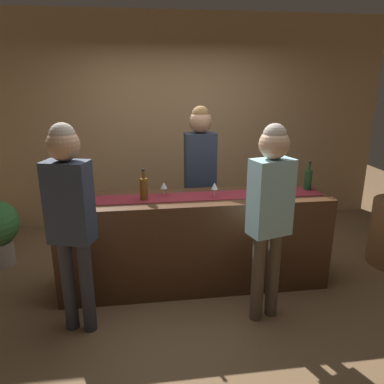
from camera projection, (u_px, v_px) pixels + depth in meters
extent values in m
plane|color=brown|center=(195.00, 283.00, 3.89)|extent=(10.00, 10.00, 0.00)
cube|color=tan|center=(176.00, 122.00, 5.26)|extent=(6.00, 0.12, 2.90)
cube|color=#472B19|center=(195.00, 241.00, 3.75)|extent=(2.64, 0.60, 0.95)
cube|color=maroon|center=(195.00, 196.00, 3.61)|extent=(2.51, 0.28, 0.01)
cylinder|color=brown|center=(144.00, 189.00, 3.49)|extent=(0.07, 0.07, 0.21)
cylinder|color=brown|center=(143.00, 175.00, 3.44)|extent=(0.03, 0.03, 0.08)
cylinder|color=black|center=(143.00, 170.00, 3.43)|extent=(0.03, 0.03, 0.02)
cylinder|color=#B2C6C1|center=(70.00, 190.00, 3.45)|extent=(0.07, 0.07, 0.21)
cylinder|color=#B2C6C1|center=(68.00, 176.00, 3.41)|extent=(0.03, 0.03, 0.08)
cylinder|color=black|center=(68.00, 171.00, 3.40)|extent=(0.03, 0.03, 0.02)
cylinder|color=#194723|center=(308.00, 180.00, 3.80)|extent=(0.07, 0.07, 0.21)
cylinder|color=#194723|center=(309.00, 167.00, 3.75)|extent=(0.03, 0.03, 0.08)
cylinder|color=black|center=(310.00, 162.00, 3.74)|extent=(0.03, 0.03, 0.02)
cylinder|color=silver|center=(214.00, 197.00, 3.61)|extent=(0.06, 0.06, 0.00)
cylinder|color=silver|center=(214.00, 193.00, 3.60)|extent=(0.01, 0.01, 0.08)
cone|color=silver|center=(214.00, 186.00, 3.57)|extent=(0.07, 0.07, 0.06)
cylinder|color=silver|center=(164.00, 196.00, 3.63)|extent=(0.06, 0.06, 0.00)
cylinder|color=silver|center=(164.00, 192.00, 3.62)|extent=(0.01, 0.01, 0.08)
cone|color=silver|center=(164.00, 185.00, 3.60)|extent=(0.07, 0.07, 0.06)
cylinder|color=#26262B|center=(206.00, 224.00, 4.35)|extent=(0.11, 0.11, 0.83)
cylinder|color=#26262B|center=(193.00, 225.00, 4.32)|extent=(0.11, 0.11, 0.83)
cube|color=#2D384C|center=(200.00, 163.00, 4.12)|extent=(0.35, 0.21, 0.66)
sphere|color=tan|center=(200.00, 121.00, 3.98)|extent=(0.25, 0.25, 0.25)
sphere|color=olive|center=(201.00, 115.00, 3.96)|extent=(0.19, 0.19, 0.19)
cylinder|color=brown|center=(258.00, 278.00, 3.21)|extent=(0.11, 0.11, 0.81)
cylinder|color=brown|center=(273.00, 274.00, 3.27)|extent=(0.11, 0.11, 0.81)
cube|color=#99D1E0|center=(271.00, 198.00, 3.02)|extent=(0.38, 0.29, 0.64)
sphere|color=#DBAD89|center=(274.00, 144.00, 2.89)|extent=(0.24, 0.24, 0.24)
sphere|color=#AD9E8E|center=(275.00, 135.00, 2.87)|extent=(0.19, 0.19, 0.19)
cylinder|color=#33333D|center=(69.00, 285.00, 3.09)|extent=(0.11, 0.11, 0.82)
cylinder|color=#33333D|center=(87.00, 287.00, 3.06)|extent=(0.11, 0.11, 0.82)
cube|color=#2D384C|center=(69.00, 202.00, 2.85)|extent=(0.38, 0.29, 0.65)
sphere|color=tan|center=(63.00, 145.00, 2.72)|extent=(0.25, 0.25, 0.25)
sphere|color=#AD9E8E|center=(62.00, 136.00, 2.70)|extent=(0.19, 0.19, 0.19)
cylinder|color=#9E9389|center=(0.00, 253.00, 4.24)|extent=(0.32, 0.32, 0.28)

